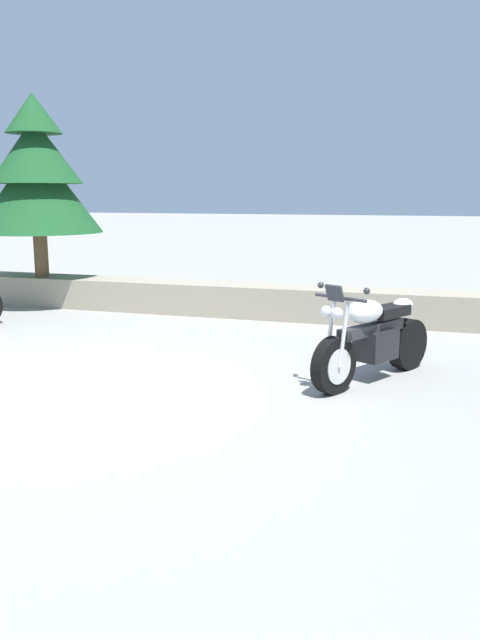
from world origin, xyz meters
name	(u,v)px	position (x,y,z in m)	size (l,w,h in m)	color
ground_plane	(68,390)	(0.00, 0.00, 0.00)	(120.00, 120.00, 0.00)	gray
stone_wall	(214,298)	(0.00, 4.80, 0.28)	(36.00, 0.80, 0.55)	gray
motorcycle_white_centre	(372,339)	(3.12, 1.36, 0.49)	(1.18, 1.88, 1.18)	black
pine_tree_mid_left	(36,175)	(-3.43, 4.67, 2.45)	(2.35, 2.35, 3.36)	brown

